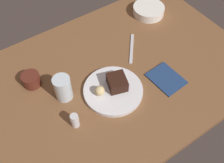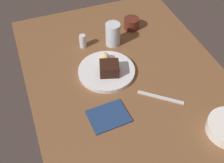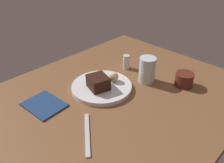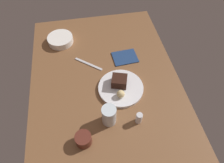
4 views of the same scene
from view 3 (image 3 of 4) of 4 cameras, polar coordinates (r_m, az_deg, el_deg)
The scene contains 9 objects.
dining_table at distance 88.92cm, azimuth -2.75°, elevation -6.45°, with size 120.00×84.00×3.00cm, color brown.
dessert_plate at distance 96.18cm, azimuth -2.53°, elevation -1.34°, with size 24.78×24.78×1.80cm, color silver.
chocolate_cake_slice at distance 92.73cm, azimuth -3.39°, elevation -0.20°, with size 7.33×8.15×5.19cm, color black.
bread_roll at distance 97.20cm, azimuth 0.38°, elevation 1.14°, with size 4.12×4.12×4.12cm, color #DBC184.
salt_shaker at distance 110.58cm, azimuth 3.51°, elevation 4.81°, with size 3.22×3.22×6.61cm.
water_glass at distance 99.92cm, azimuth 8.59°, elevation 2.83°, with size 7.02×7.02×11.20cm, color silver.
coffee_cup at distance 102.00cm, azimuth 17.25°, elevation 0.50°, with size 7.59×7.59×5.71cm, color #562319.
butter_knife at distance 76.57cm, azimuth -6.08°, elevation -12.58°, with size 19.00×1.40×0.50cm, color silver.
folded_napkin at distance 90.97cm, azimuth -16.27°, elevation -5.49°, with size 11.79×14.88×0.60cm, color navy.
Camera 3 is at (46.81, 51.46, 56.88)cm, focal length 37.36 mm.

